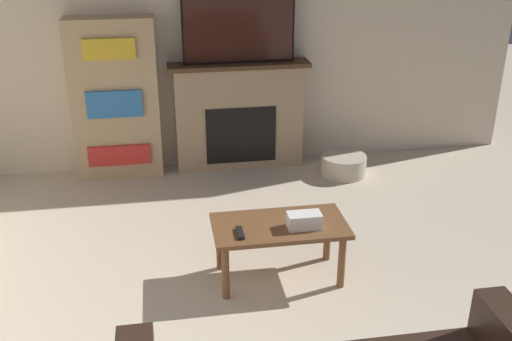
% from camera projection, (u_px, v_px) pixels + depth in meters
% --- Properties ---
extents(wall_back, '(5.96, 0.06, 2.70)m').
position_uv_depth(wall_back, '(209.00, 24.00, 5.44)').
color(wall_back, beige).
rests_on(wall_back, ground_plane).
extents(fireplace, '(1.31, 0.28, 1.02)m').
position_uv_depth(fireplace, '(239.00, 115.00, 5.69)').
color(fireplace, tan).
rests_on(fireplace, ground_plane).
extents(tv, '(1.02, 0.03, 0.62)m').
position_uv_depth(tv, '(239.00, 29.00, 5.34)').
color(tv, black).
rests_on(tv, fireplace).
extents(coffee_table, '(0.89, 0.47, 0.42)m').
position_uv_depth(coffee_table, '(280.00, 232.00, 3.97)').
color(coffee_table, brown).
rests_on(coffee_table, ground_plane).
extents(tissue_box, '(0.22, 0.12, 0.10)m').
position_uv_depth(tissue_box, '(304.00, 220.00, 3.89)').
color(tissue_box, white).
rests_on(tissue_box, coffee_table).
extents(remote_control, '(0.04, 0.15, 0.02)m').
position_uv_depth(remote_control, '(240.00, 233.00, 3.82)').
color(remote_control, black).
rests_on(remote_control, coffee_table).
extents(bookshelf, '(0.78, 0.29, 1.47)m').
position_uv_depth(bookshelf, '(115.00, 100.00, 5.41)').
color(bookshelf, tan).
rests_on(bookshelf, ground_plane).
extents(storage_basket, '(0.43, 0.43, 0.19)m').
position_uv_depth(storage_basket, '(344.00, 165.00, 5.66)').
color(storage_basket, '#BCB29E').
rests_on(storage_basket, ground_plane).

